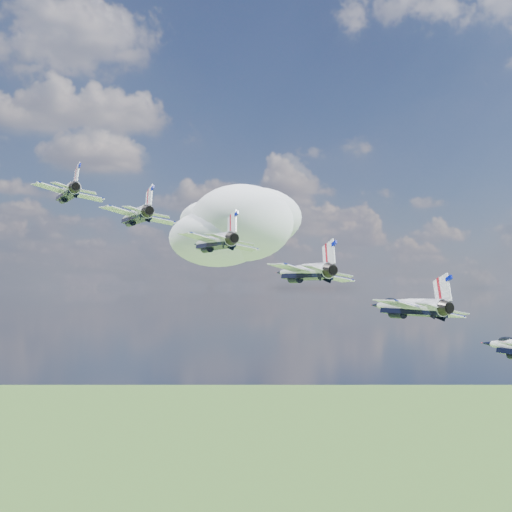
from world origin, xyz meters
name	(u,v)px	position (x,y,z in m)	size (l,w,h in m)	color
cloud_far	(203,230)	(61.45, 176.25, 158.33)	(67.00, 52.64, 26.32)	white
jet_0	(67,193)	(-12.09, 13.08, 148.83)	(8.95, 13.25, 3.96)	silver
jet_1	(135,216)	(-4.86, 3.81, 145.14)	(8.95, 13.25, 3.96)	white
jet_2	(213,242)	(2.37, -5.46, 141.46)	(8.95, 13.25, 3.96)	silver
jet_3	(303,272)	(9.60, -14.72, 137.77)	(8.95, 13.25, 3.96)	white
jet_4	(407,306)	(16.83, -23.99, 134.09)	(8.95, 13.25, 3.96)	white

